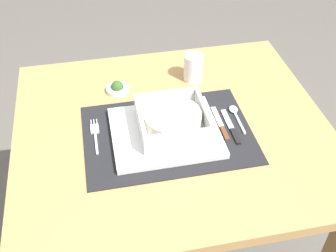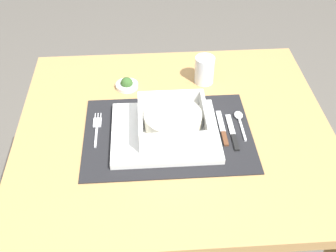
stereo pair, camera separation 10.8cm
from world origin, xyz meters
name	(u,v)px [view 2 (the right image)]	position (x,y,z in m)	size (l,w,h in m)	color
dining_table	(174,158)	(0.00, 0.00, 0.63)	(0.84, 0.75, 0.75)	#B2844C
placemat	(168,134)	(-0.02, -0.03, 0.75)	(0.44, 0.31, 0.00)	black
serving_plate	(165,132)	(-0.03, -0.03, 0.76)	(0.28, 0.24, 0.02)	white
porridge_bowl	(173,121)	(-0.01, -0.03, 0.79)	(0.18, 0.18, 0.06)	white
fork	(97,127)	(-0.21, 0.01, 0.76)	(0.02, 0.13, 0.00)	silver
spoon	(239,118)	(0.18, 0.02, 0.76)	(0.02, 0.12, 0.01)	silver
butter_knife	(233,134)	(0.15, -0.05, 0.76)	(0.01, 0.14, 0.01)	black
bread_knife	(223,130)	(0.13, -0.03, 0.76)	(0.01, 0.14, 0.01)	#59331E
drinking_glass	(204,71)	(0.11, 0.20, 0.79)	(0.06, 0.06, 0.08)	white
condiment_saucer	(127,84)	(-0.13, 0.19, 0.76)	(0.07, 0.07, 0.04)	white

